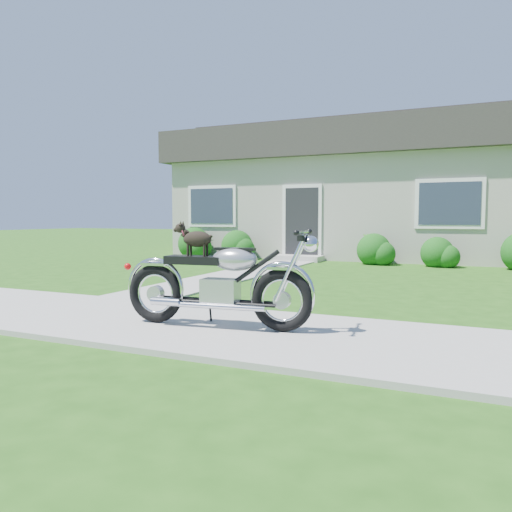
{
  "coord_description": "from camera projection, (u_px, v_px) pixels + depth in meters",
  "views": [
    {
      "loc": [
        3.31,
        -4.81,
        1.24
      ],
      "look_at": [
        0.66,
        1.0,
        0.75
      ],
      "focal_mm": 35.0,
      "sensor_mm": 36.0,
      "label": 1
    }
  ],
  "objects": [
    {
      "name": "sidewalk",
      "position": [
        169.0,
        322.0,
        5.83
      ],
      "size": [
        24.0,
        2.2,
        0.04
      ],
      "primitive_type": "cube",
      "color": "#9E9B93",
      "rests_on": "ground"
    },
    {
      "name": "walkway",
      "position": [
        242.0,
        273.0,
        10.98
      ],
      "size": [
        1.2,
        8.0,
        0.03
      ],
      "primitive_type": "cube",
      "color": "#9E9B93",
      "rests_on": "ground"
    },
    {
      "name": "house",
      "position": [
        375.0,
        190.0,
        16.55
      ],
      "size": [
        12.6,
        7.03,
        4.5
      ],
      "color": "#AAA59A",
      "rests_on": "ground"
    },
    {
      "name": "potted_plant_left",
      "position": [
        205.0,
        246.0,
        15.43
      ],
      "size": [
        0.81,
        0.78,
        0.69
      ],
      "primitive_type": "imported",
      "rotation": [
        0.0,
        0.0,
        0.51
      ],
      "color": "#205D18",
      "rests_on": "ground"
    },
    {
      "name": "potted_plant_right",
      "position": [
        370.0,
        249.0,
        13.32
      ],
      "size": [
        0.63,
        0.63,
        0.81
      ],
      "primitive_type": "imported",
      "rotation": [
        0.0,
        0.0,
        0.6
      ],
      "color": "#2E6C1D",
      "rests_on": "ground"
    },
    {
      "name": "shrub_row",
      "position": [
        330.0,
        248.0,
        13.72
      ],
      "size": [
        10.06,
        1.01,
        1.01
      ],
      "color": "#175115",
      "rests_on": "ground"
    },
    {
      "name": "ground",
      "position": [
        169.0,
        324.0,
        5.83
      ],
      "size": [
        80.0,
        80.0,
        0.0
      ],
      "primitive_type": "plane",
      "color": "#235114",
      "rests_on": "ground"
    },
    {
      "name": "motorcycle_with_dog",
      "position": [
        220.0,
        282.0,
        5.45
      ],
      "size": [
        2.22,
        0.62,
        1.14
      ],
      "rotation": [
        0.0,
        0.0,
        0.11
      ],
      "color": "black",
      "rests_on": "sidewalk"
    }
  ]
}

